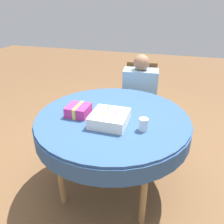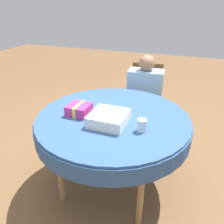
% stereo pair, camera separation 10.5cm
% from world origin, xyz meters
% --- Properties ---
extents(ground_plane, '(12.00, 12.00, 0.00)m').
position_xyz_m(ground_plane, '(0.00, 0.00, 0.00)').
color(ground_plane, brown).
extents(dining_table, '(1.30, 1.30, 0.75)m').
position_xyz_m(dining_table, '(0.00, 0.00, 0.67)').
color(dining_table, '#335689').
rests_on(dining_table, ground_plane).
extents(chair, '(0.46, 0.46, 0.94)m').
position_xyz_m(chair, '(0.07, 0.96, 0.50)').
color(chair, brown).
rests_on(chair, ground_plane).
extents(person, '(0.42, 0.35, 1.08)m').
position_xyz_m(person, '(0.08, 0.86, 0.65)').
color(person, '#9E7051').
rests_on(person, ground_plane).
extents(birthday_cake, '(0.28, 0.28, 0.13)m').
position_xyz_m(birthday_cake, '(0.01, -0.13, 0.80)').
color(birthday_cake, white).
rests_on(birthday_cake, dining_table).
extents(drinking_glass, '(0.07, 0.07, 0.10)m').
position_xyz_m(drinking_glass, '(0.28, -0.15, 0.80)').
color(drinking_glass, silver).
rests_on(drinking_glass, dining_table).
extents(gift_box, '(0.18, 0.19, 0.09)m').
position_xyz_m(gift_box, '(-0.28, -0.07, 0.79)').
color(gift_box, '#D13384').
rests_on(gift_box, dining_table).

